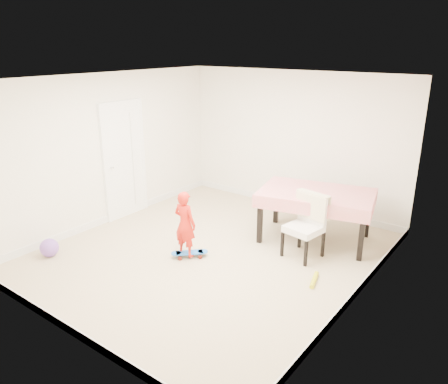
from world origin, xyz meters
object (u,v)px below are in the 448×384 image
Objects in this scene: dining_chair at (304,227)px; child at (185,226)px; dining_table at (315,216)px; skateboard at (190,254)px; balloon at (49,248)px.

child is at bearing -133.24° from dining_chair.
dining_table is 2.13m from child.
dining_table is at bearing 110.41° from dining_chair.
dining_chair reaches higher than dining_table.
dining_table is 3.18× the size of skateboard.
dining_chair reaches higher than balloon.
skateboard is (-1.22, -1.69, -0.37)m from dining_table.
dining_table is 0.67m from dining_chair.
child is 2.09m from balloon.
dining_table is at bearing 45.01° from balloon.
balloon is at bearing 170.65° from skateboard.
dining_chair is 0.96× the size of child.
skateboard is at bearing -139.37° from dining_table.
dining_table is 4.15m from balloon.
balloon is (-2.93, -2.93, -0.27)m from dining_table.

